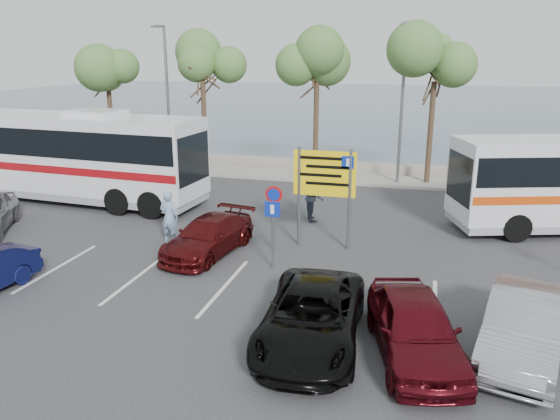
% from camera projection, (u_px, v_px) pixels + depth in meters
% --- Properties ---
extents(ground, '(120.00, 120.00, 0.00)m').
position_uv_depth(ground, '(272.00, 278.00, 16.96)').
color(ground, '#313134').
rests_on(ground, ground).
extents(kerb_strip, '(44.00, 2.40, 0.15)m').
position_uv_depth(kerb_strip, '(342.00, 178.00, 29.92)').
color(kerb_strip, gray).
rests_on(kerb_strip, ground).
extents(seawall, '(48.00, 0.80, 0.60)m').
position_uv_depth(seawall, '(347.00, 167.00, 31.71)').
color(seawall, gray).
rests_on(seawall, ground).
extents(sea, '(140.00, 140.00, 0.00)m').
position_uv_depth(sea, '(395.00, 104.00, 72.57)').
color(sea, '#3A495E').
rests_on(sea, ground).
extents(tree_far_left, '(3.20, 3.20, 7.60)m').
position_uv_depth(tree_far_left, '(106.00, 59.00, 31.67)').
color(tree_far_left, '#382619').
rests_on(tree_far_left, kerb_strip).
extents(tree_left, '(3.20, 3.20, 7.20)m').
position_uv_depth(tree_left, '(202.00, 66.00, 30.26)').
color(tree_left, '#382619').
rests_on(tree_left, kerb_strip).
extents(tree_mid, '(3.20, 3.20, 8.00)m').
position_uv_depth(tree_mid, '(317.00, 54.00, 28.45)').
color(tree_mid, '#382619').
rests_on(tree_mid, kerb_strip).
extents(tree_right, '(3.20, 3.20, 7.40)m').
position_uv_depth(tree_right, '(436.00, 64.00, 27.09)').
color(tree_right, '#382619').
rests_on(tree_right, kerb_strip).
extents(street_lamp_left, '(0.45, 1.15, 8.01)m').
position_uv_depth(street_lamp_left, '(167.00, 92.00, 30.70)').
color(street_lamp_left, slate).
rests_on(street_lamp_left, kerb_strip).
extents(street_lamp_right, '(0.45, 1.15, 8.01)m').
position_uv_depth(street_lamp_right, '(402.00, 96.00, 27.45)').
color(street_lamp_right, slate).
rests_on(street_lamp_right, kerb_strip).
extents(direction_sign, '(2.20, 0.12, 3.60)m').
position_uv_depth(direction_sign, '(324.00, 181.00, 18.99)').
color(direction_sign, slate).
rests_on(direction_sign, ground).
extents(sign_no_stop, '(0.60, 0.08, 2.35)m').
position_uv_depth(sign_no_stop, '(274.00, 208.00, 18.88)').
color(sign_no_stop, slate).
rests_on(sign_no_stop, ground).
extents(sign_parking, '(0.50, 0.07, 2.25)m').
position_uv_depth(sign_parking, '(273.00, 225.00, 17.33)').
color(sign_parking, slate).
rests_on(sign_parking, ground).
extents(lane_markings, '(12.02, 4.20, 0.01)m').
position_uv_depth(lane_markings, '(226.00, 287.00, 16.32)').
color(lane_markings, silver).
rests_on(lane_markings, ground).
extents(coach_bus_left, '(13.93, 3.95, 4.29)m').
position_uv_depth(coach_bus_left, '(63.00, 158.00, 25.43)').
color(coach_bus_left, silver).
rests_on(coach_bus_left, ground).
extents(car_maroon, '(2.46, 4.59, 1.26)m').
position_uv_depth(car_maroon, '(208.00, 236.00, 18.85)').
color(car_maroon, '#4B0C0D').
rests_on(car_maroon, ground).
extents(car_red, '(2.82, 4.68, 1.49)m').
position_uv_depth(car_red, '(415.00, 327.00, 12.41)').
color(car_red, '#4F0B13').
rests_on(car_red, ground).
extents(suv_black, '(2.58, 5.08, 1.38)m').
position_uv_depth(suv_black, '(312.00, 317.00, 13.03)').
color(suv_black, black).
rests_on(suv_black, ground).
extents(car_silver_b, '(2.59, 4.77, 1.49)m').
position_uv_depth(car_silver_b, '(524.00, 326.00, 12.46)').
color(car_silver_b, gray).
rests_on(car_silver_b, ground).
extents(pedestrian_near, '(0.72, 0.49, 1.93)m').
position_uv_depth(pedestrian_near, '(169.00, 217.00, 19.91)').
color(pedestrian_near, '#809DBA').
rests_on(pedestrian_near, ground).
extents(pedestrian_far, '(1.03, 1.16, 1.99)m').
position_uv_depth(pedestrian_far, '(314.00, 197.00, 22.57)').
color(pedestrian_far, '#2C3343').
rests_on(pedestrian_far, ground).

